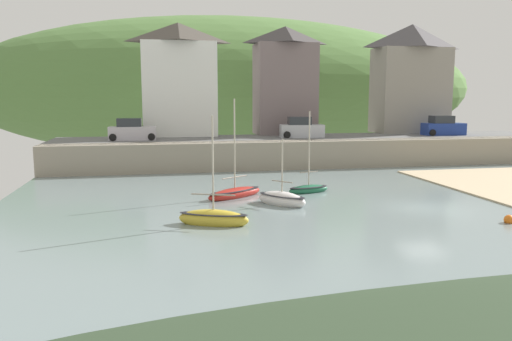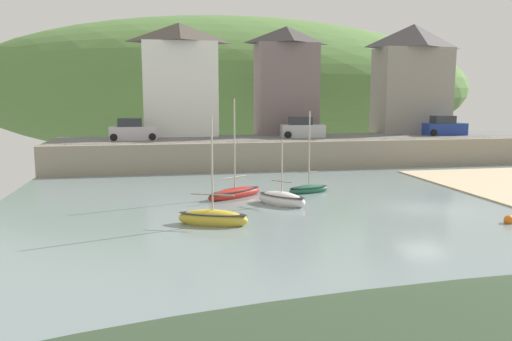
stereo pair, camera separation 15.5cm
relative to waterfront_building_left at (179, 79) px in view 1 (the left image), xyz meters
name	(u,v)px [view 1 (the left image)]	position (x,y,z in m)	size (l,w,h in m)	color
quay_seawall	(323,151)	(12.31, -7.70, -6.59)	(48.00, 9.40, 2.40)	gray
hillside_backdrop	(227,88)	(8.94, 30.00, -0.39)	(80.00, 44.00, 21.57)	#537C3D
waterfront_building_left	(179,79)	(0.00, 0.00, 0.00)	(7.38, 4.72, 10.91)	white
waterfront_building_centre	(285,80)	(10.72, 0.00, -0.03)	(6.31, 4.33, 10.85)	slate
waterfront_building_right	(411,78)	(24.63, 0.00, 0.28)	(7.94, 4.40, 11.43)	gray
sailboat_nearest_shore	(282,199)	(4.75, -22.74, -7.63)	(2.98, 3.18, 4.01)	silver
dinghy_open_wooden	(309,189)	(7.38, -19.41, -7.68)	(3.02, 1.62, 5.44)	#1C5A3C
sailboat_blue_trim	(213,218)	(0.33, -26.58, -7.62)	(3.63, 2.24, 5.54)	gold
motorboat_with_cabin	(235,193)	(2.40, -20.06, -7.67)	(4.11, 3.22, 6.26)	maroon
parked_car_near_slipway	(132,131)	(-4.45, -4.50, -4.74)	(4.11, 1.82, 1.95)	#B7B3BC
parked_car_by_wall	(301,129)	(11.20, -4.50, -4.74)	(4.27, 2.16, 1.95)	#B3B7BF
parked_car_end_of_row	(443,127)	(26.00, -4.50, -4.74)	(4.17, 1.89, 1.95)	navy
mooring_buoy	(509,220)	(14.78, -29.07, -7.79)	(0.50, 0.50, 0.50)	orange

